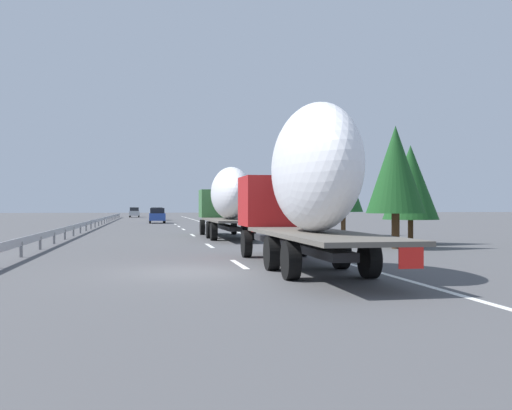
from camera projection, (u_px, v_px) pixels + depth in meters
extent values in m
plane|color=#4C4C4F|center=(160.00, 227.00, 56.89)|extent=(260.00, 260.00, 0.00)
cube|color=white|center=(239.00, 264.00, 19.85)|extent=(3.20, 0.20, 0.01)
cube|color=white|center=(210.00, 246.00, 29.22)|extent=(3.20, 0.20, 0.01)
cube|color=white|center=(193.00, 235.00, 40.06)|extent=(3.20, 0.20, 0.01)
cube|color=white|center=(183.00, 229.00, 50.14)|extent=(3.20, 0.20, 0.01)
cube|color=white|center=(179.00, 226.00, 57.35)|extent=(3.20, 0.20, 0.01)
cube|color=white|center=(175.00, 224.00, 64.85)|extent=(3.20, 0.20, 0.01)
cube|color=white|center=(211.00, 225.00, 62.80)|extent=(110.00, 0.20, 0.01)
cube|color=#387038|center=(218.00, 204.00, 40.82)|extent=(2.40, 2.50, 1.90)
cube|color=black|center=(216.00, 197.00, 41.90)|extent=(0.08, 2.12, 0.80)
cube|color=#262628|center=(224.00, 226.00, 37.94)|extent=(10.77, 0.70, 0.24)
cube|color=#59544C|center=(230.00, 220.00, 35.06)|extent=(9.31, 2.50, 0.12)
ellipsoid|color=white|center=(230.00, 193.00, 34.89)|extent=(7.09, 2.20, 3.08)
cube|color=red|center=(255.00, 227.00, 30.64)|extent=(0.04, 0.56, 0.56)
cylinder|color=black|center=(202.00, 227.00, 40.62)|extent=(1.04, 0.30, 1.04)
cylinder|color=black|center=(234.00, 227.00, 41.02)|extent=(1.04, 0.30, 1.04)
cylinder|color=black|center=(209.00, 230.00, 36.04)|extent=(1.04, 0.35, 1.04)
cylinder|color=black|center=(245.00, 230.00, 36.44)|extent=(1.04, 0.35, 1.04)
cylinder|color=black|center=(214.00, 231.00, 33.68)|extent=(1.04, 0.35, 1.04)
cylinder|color=black|center=(252.00, 231.00, 34.08)|extent=(1.04, 0.35, 1.04)
cube|color=#B21919|center=(275.00, 201.00, 22.79)|extent=(2.40, 2.50, 1.90)
cube|color=black|center=(269.00, 189.00, 23.87)|extent=(0.08, 2.12, 0.80)
cube|color=#262628|center=(293.00, 244.00, 19.89)|extent=(10.81, 0.70, 0.24)
cube|color=#59544C|center=(318.00, 234.00, 17.01)|extent=(9.35, 2.50, 0.12)
ellipsoid|color=white|center=(314.00, 168.00, 17.45)|extent=(6.19, 2.20, 3.78)
cube|color=red|center=(411.00, 256.00, 12.56)|extent=(0.04, 0.56, 0.56)
cylinder|color=black|center=(247.00, 244.00, 22.58)|extent=(1.04, 0.30, 1.04)
cylinder|color=black|center=(302.00, 243.00, 22.98)|extent=(1.04, 0.30, 1.04)
cylinder|color=black|center=(272.00, 253.00, 17.98)|extent=(1.04, 0.35, 1.04)
cylinder|color=black|center=(341.00, 252.00, 18.39)|extent=(1.04, 0.35, 1.04)
cylinder|color=black|center=(291.00, 260.00, 15.62)|extent=(1.04, 0.35, 1.04)
cylinder|color=black|center=(369.00, 259.00, 16.03)|extent=(1.04, 0.35, 1.04)
cube|color=#ADB2B7|center=(134.00, 213.00, 106.27)|extent=(4.52, 1.75, 0.84)
cube|color=black|center=(134.00, 209.00, 105.94)|extent=(2.49, 1.54, 0.62)
cylinder|color=black|center=(130.00, 215.00, 107.51)|extent=(0.64, 0.22, 0.64)
cylinder|color=black|center=(139.00, 215.00, 107.79)|extent=(0.64, 0.22, 0.64)
cylinder|color=black|center=(130.00, 216.00, 104.75)|extent=(0.64, 0.22, 0.64)
cylinder|color=black|center=(139.00, 216.00, 105.03)|extent=(0.64, 0.22, 0.64)
cube|color=#28479E|center=(157.00, 217.00, 68.81)|extent=(4.13, 1.83, 0.84)
cube|color=black|center=(157.00, 211.00, 68.51)|extent=(2.27, 1.61, 0.62)
cylinder|color=black|center=(150.00, 220.00, 69.92)|extent=(0.64, 0.22, 0.64)
cylinder|color=black|center=(164.00, 220.00, 70.22)|extent=(0.64, 0.22, 0.64)
cylinder|color=black|center=(150.00, 221.00, 67.40)|extent=(0.64, 0.22, 0.64)
cylinder|color=black|center=(165.00, 221.00, 67.70)|extent=(0.64, 0.22, 0.64)
cube|color=white|center=(157.00, 215.00, 83.79)|extent=(4.56, 1.76, 0.84)
cube|color=black|center=(157.00, 210.00, 83.45)|extent=(2.51, 1.55, 0.65)
cylinder|color=black|center=(151.00, 218.00, 85.04)|extent=(0.64, 0.22, 0.64)
cylinder|color=black|center=(162.00, 218.00, 85.32)|extent=(0.64, 0.22, 0.64)
cylinder|color=black|center=(151.00, 218.00, 82.25)|extent=(0.64, 0.22, 0.64)
cylinder|color=black|center=(163.00, 218.00, 82.54)|extent=(0.64, 0.22, 0.64)
cylinder|color=gray|center=(227.00, 212.00, 59.64)|extent=(0.10, 0.10, 2.71)
cube|color=#2D569E|center=(227.00, 195.00, 59.65)|extent=(0.06, 0.90, 0.70)
cylinder|color=#472D19|center=(396.00, 231.00, 27.31)|extent=(0.37, 0.37, 1.64)
cone|color=#194C1E|center=(396.00, 169.00, 27.31)|extent=(2.72, 2.72, 4.07)
cylinder|color=#472D19|center=(411.00, 232.00, 30.58)|extent=(0.28, 0.28, 1.28)
cone|color=#194C1E|center=(411.00, 182.00, 30.59)|extent=(2.89, 2.89, 3.86)
cylinder|color=#472D19|center=(221.00, 215.00, 86.75)|extent=(0.30, 0.30, 1.47)
cone|color=#1E5B23|center=(221.00, 195.00, 86.76)|extent=(3.06, 3.06, 4.20)
cylinder|color=#472D19|center=(223.00, 214.00, 96.95)|extent=(0.38, 0.38, 1.41)
cone|color=#1E5B23|center=(223.00, 198.00, 96.96)|extent=(2.58, 2.58, 3.90)
cylinder|color=#472D19|center=(343.00, 224.00, 39.80)|extent=(0.32, 0.32, 1.59)
cone|color=#194C1E|center=(343.00, 184.00, 39.81)|extent=(2.65, 2.65, 3.82)
cylinder|color=#472D19|center=(272.00, 217.00, 68.76)|extent=(0.39, 0.39, 1.35)
cone|color=#286B2D|center=(272.00, 193.00, 68.76)|extent=(2.80, 2.80, 4.28)
cube|color=#9EA0A5|center=(99.00, 220.00, 58.75)|extent=(94.00, 0.06, 0.32)
cube|color=slate|center=(21.00, 249.00, 22.58)|extent=(0.10, 0.10, 0.60)
cube|color=slate|center=(40.00, 243.00, 26.60)|extent=(0.10, 0.10, 0.60)
cube|color=slate|center=(54.00, 238.00, 30.62)|extent=(0.10, 0.10, 0.60)
cube|color=slate|center=(65.00, 235.00, 34.63)|extent=(0.10, 0.10, 0.60)
cube|color=slate|center=(73.00, 232.00, 38.65)|extent=(0.10, 0.10, 0.60)
cube|color=slate|center=(80.00, 229.00, 42.67)|extent=(0.10, 0.10, 0.60)
cube|color=slate|center=(86.00, 227.00, 46.69)|extent=(0.10, 0.10, 0.60)
cube|color=slate|center=(91.00, 226.00, 50.71)|extent=(0.10, 0.10, 0.60)
cube|color=slate|center=(95.00, 224.00, 54.73)|extent=(0.10, 0.10, 0.60)
cube|color=slate|center=(99.00, 223.00, 58.75)|extent=(0.10, 0.10, 0.60)
cube|color=slate|center=(102.00, 222.00, 62.76)|extent=(0.10, 0.10, 0.60)
cube|color=slate|center=(104.00, 221.00, 66.78)|extent=(0.10, 0.10, 0.60)
cube|color=slate|center=(107.00, 220.00, 70.80)|extent=(0.10, 0.10, 0.60)
cube|color=slate|center=(109.00, 219.00, 74.82)|extent=(0.10, 0.10, 0.60)
cube|color=slate|center=(111.00, 219.00, 78.84)|extent=(0.10, 0.10, 0.60)
cube|color=slate|center=(113.00, 218.00, 82.86)|extent=(0.10, 0.10, 0.60)
cube|color=slate|center=(114.00, 218.00, 86.88)|extent=(0.10, 0.10, 0.60)
cube|color=slate|center=(116.00, 217.00, 90.89)|extent=(0.10, 0.10, 0.60)
cube|color=slate|center=(117.00, 217.00, 94.91)|extent=(0.10, 0.10, 0.60)
cube|color=slate|center=(118.00, 216.00, 98.93)|extent=(0.10, 0.10, 0.60)
cube|color=slate|center=(119.00, 216.00, 102.95)|extent=(0.10, 0.10, 0.60)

